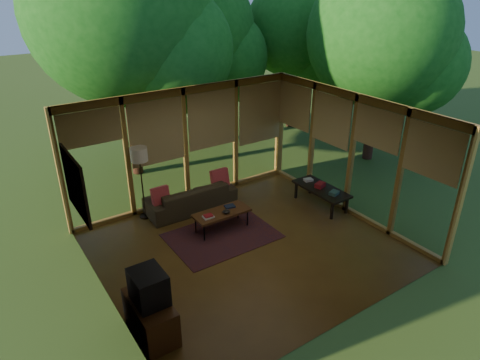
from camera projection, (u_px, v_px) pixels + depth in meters
floor at (247, 247)px, 8.48m from camera, size 5.50×5.50×0.00m
ceiling at (248, 116)px, 7.31m from camera, size 5.50×5.50×0.00m
wall_left at (100, 231)px, 6.51m from camera, size 0.04×5.00×2.70m
wall_front at (349, 252)px, 6.02m from camera, size 5.50×0.04×2.70m
window_wall_back at (185, 146)px, 9.77m from camera, size 5.50×0.12×2.70m
window_wall_right at (352, 155)px, 9.28m from camera, size 0.12×5.00×2.70m
exterior_lawn at (293, 101)px, 18.50m from camera, size 40.00×40.00×0.00m
tree_nw at (119, 11)px, 9.99m from camera, size 4.46×4.46×6.36m
tree_ne at (187, 31)px, 12.30m from camera, size 3.89×3.89×5.39m
tree_se at (381, 35)px, 11.10m from camera, size 3.87×3.87×5.43m
tree_far at (291, 29)px, 13.87m from camera, size 3.05×3.05×4.85m
rug at (222, 236)px, 8.84m from camera, size 2.15×1.52×0.01m
sofa at (191, 197)px, 9.75m from camera, size 2.06×0.84×0.60m
pillow_left at (160, 196)px, 9.22m from camera, size 0.38×0.21×0.40m
pillow_right at (220, 179)px, 9.97m from camera, size 0.43×0.23×0.45m
ct_book_lower at (208, 217)px, 8.68m from camera, size 0.22×0.17×0.03m
ct_book_upper at (208, 216)px, 8.67m from camera, size 0.19×0.15×0.03m
ct_book_side at (230, 206)px, 9.08m from camera, size 0.24×0.20×0.03m
ct_bowl at (226, 212)px, 8.84m from camera, size 0.16×0.16×0.07m
media_cabinet at (151, 317)px, 6.32m from camera, size 0.50×1.00×0.60m
television at (149, 287)px, 6.09m from camera, size 0.45×0.55×0.50m
console_book_a at (334, 193)px, 9.52m from camera, size 0.25×0.21×0.08m
console_book_b at (320, 185)px, 9.85m from camera, size 0.27×0.22×0.10m
console_book_c at (308, 180)px, 10.16m from camera, size 0.23×0.18×0.05m
floor_lamp at (139, 158)px, 8.96m from camera, size 0.36×0.36×1.65m
coffee_table at (222, 213)px, 8.92m from camera, size 1.20×0.50×0.43m
side_console at (321, 190)px, 9.86m from camera, size 0.60×1.40×0.46m
wall_painting at (75, 185)px, 7.49m from camera, size 0.06×1.35×1.15m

